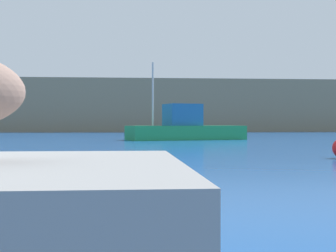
{
  "coord_description": "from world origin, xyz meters",
  "views": [
    {
      "loc": [
        2.32,
        -2.64,
        1.09
      ],
      "look_at": [
        4.38,
        21.41,
        0.95
      ],
      "focal_mm": 52.13,
      "sensor_mm": 36.0,
      "label": 1
    }
  ],
  "objects": [
    {
      "name": "fishing_boat_green",
      "position": [
        6.19,
        29.25,
        0.77
      ],
      "size": [
        8.12,
        4.43,
        5.0
      ],
      "rotation": [
        0.0,
        0.0,
        3.42
      ],
      "color": "#1E8C4C",
      "rests_on": "ground"
    },
    {
      "name": "hillside_backdrop",
      "position": [
        0.0,
        62.89,
        3.32
      ],
      "size": [
        140.0,
        12.04,
        6.64
      ],
      "primitive_type": "cube",
      "color": "#7F755B",
      "rests_on": "ground"
    }
  ]
}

